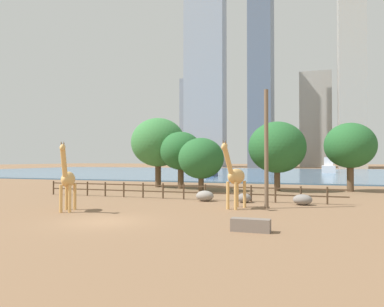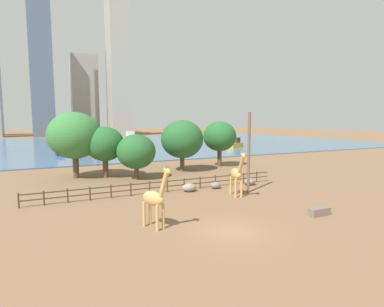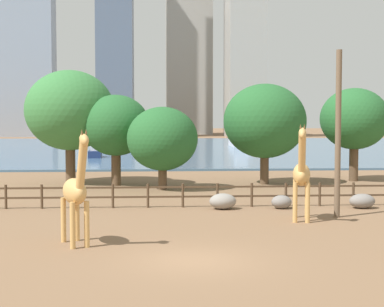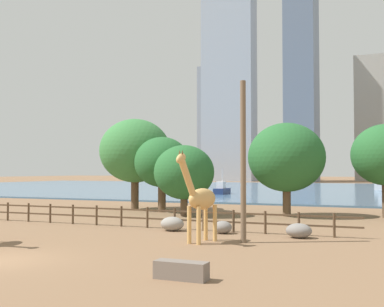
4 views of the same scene
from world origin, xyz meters
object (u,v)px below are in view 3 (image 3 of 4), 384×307
at_px(tree_left_large, 70,111).
at_px(boulder_near_fence, 281,202).
at_px(tree_center_broad, 116,126).
at_px(tree_left_small, 162,139).
at_px(giraffe_companion, 302,175).
at_px(tree_right_tall, 354,119).
at_px(giraffe_tall, 76,191).
at_px(boat_ferry, 240,139).
at_px(tree_right_small, 265,121).
at_px(boulder_by_pole, 223,201).
at_px(boulder_small, 362,201).
at_px(boat_sailboat, 95,152).
at_px(utility_pole, 338,134).

bearing_deg(tree_left_large, boulder_near_fence, -44.72).
bearing_deg(tree_center_broad, tree_left_small, -39.69).
bearing_deg(boulder_near_fence, giraffe_companion, -88.16).
distance_m(tree_center_broad, tree_left_small, 4.38).
bearing_deg(tree_right_tall, giraffe_tall, -129.68).
relative_size(giraffe_companion, tree_center_broad, 0.70).
height_order(tree_right_tall, boat_ferry, tree_right_tall).
bearing_deg(boulder_near_fence, tree_right_small, 83.83).
distance_m(boulder_by_pole, tree_left_small, 9.82).
bearing_deg(boulder_small, tree_left_large, 143.06).
xyz_separation_m(giraffe_companion, boulder_small, (4.22, 3.59, -1.79)).
xyz_separation_m(tree_right_tall, tree_left_small, (-14.80, -4.69, -1.32)).
distance_m(tree_right_small, boat_sailboat, 32.34).
relative_size(utility_pole, boat_sailboat, 1.93).
distance_m(tree_right_tall, tree_right_small, 7.48).
xyz_separation_m(tree_right_tall, boat_sailboat, (-22.50, 26.55, -3.95)).
distance_m(tree_center_broad, tree_right_tall, 18.22).
bearing_deg(tree_right_small, tree_left_small, -158.51).
xyz_separation_m(boulder_near_fence, boat_ferry, (7.57, 67.28, 1.10)).
bearing_deg(tree_left_large, utility_pole, -46.27).
xyz_separation_m(tree_center_broad, tree_left_small, (3.31, -2.74, -0.86)).
distance_m(tree_right_tall, boat_ferry, 53.92).
distance_m(boulder_small, tree_left_large, 22.26).
distance_m(tree_right_tall, tree_left_small, 15.58).
height_order(tree_left_small, tree_right_small, tree_right_small).
distance_m(giraffe_tall, boulder_by_pole, 10.92).
distance_m(utility_pole, tree_right_small, 14.70).
relative_size(utility_pole, boulder_by_pole, 5.68).
bearing_deg(boulder_near_fence, utility_pole, -54.15).
distance_m(utility_pole, boulder_near_fence, 5.16).
height_order(utility_pole, tree_right_tall, utility_pole).
distance_m(boulder_near_fence, tree_center_broad, 15.49).
bearing_deg(tree_center_broad, tree_right_small, 1.16).
bearing_deg(boulder_small, giraffe_companion, -139.66).
relative_size(tree_left_large, tree_right_tall, 1.17).
relative_size(boulder_near_fence, boulder_small, 0.79).
relative_size(tree_left_large, tree_center_broad, 1.28).
xyz_separation_m(utility_pole, boat_ferry, (5.46, 70.19, -2.59)).
xyz_separation_m(utility_pole, boulder_by_pole, (-5.27, 2.89, -3.64)).
relative_size(boulder_by_pole, tree_right_small, 0.19).
bearing_deg(tree_center_broad, boat_ferry, 72.93).
relative_size(giraffe_companion, tree_left_small, 0.81).
bearing_deg(giraffe_tall, tree_center_broad, 156.54).
relative_size(boulder_near_fence, tree_left_small, 0.19).
height_order(giraffe_tall, boat_sailboat, giraffe_tall).
relative_size(utility_pole, tree_left_small, 1.44).
distance_m(boulder_near_fence, tree_right_tall, 16.56).
height_order(giraffe_companion, boat_ferry, giraffe_companion).
bearing_deg(tree_right_small, boulder_near_fence, -96.17).
relative_size(utility_pole, boat_ferry, 0.95).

